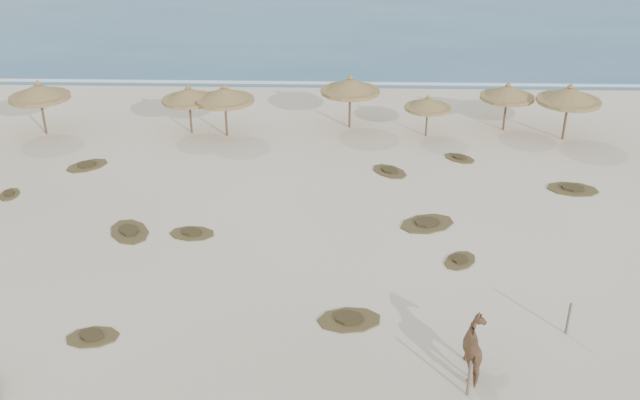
{
  "coord_description": "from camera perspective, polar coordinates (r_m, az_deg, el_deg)",
  "views": [
    {
      "loc": [
        1.17,
        -21.34,
        14.45
      ],
      "look_at": [
        0.37,
        5.0,
        1.43
      ],
      "focal_mm": 40.0,
      "sensor_mm": 36.0,
      "label": 1
    }
  ],
  "objects": [
    {
      "name": "scrub_8",
      "position": [
        36.09,
        -23.6,
        0.44
      ],
      "size": [
        1.1,
        1.5,
        0.16
      ],
      "rotation": [
        0.0,
        0.0,
        1.72
      ],
      "color": "brown",
      "rests_on": "ground"
    },
    {
      "name": "palapa_0",
      "position": [
        42.57,
        -21.56,
        8.03
      ],
      "size": [
        3.58,
        3.58,
        3.12
      ],
      "rotation": [
        0.0,
        0.0,
        -0.08
      ],
      "color": "brown",
      "rests_on": "ground"
    },
    {
      "name": "horse",
      "position": [
        22.59,
        12.48,
        -11.65
      ],
      "size": [
        0.92,
        1.92,
        1.59
      ],
      "primitive_type": "imported",
      "rotation": [
        0.0,
        0.0,
        3.18
      ],
      "color": "#906241",
      "rests_on": "ground"
    },
    {
      "name": "scrub_10",
      "position": [
        37.71,
        11.09,
        3.33
      ],
      "size": [
        2.0,
        1.93,
        0.16
      ],
      "rotation": [
        0.0,
        0.0,
        2.43
      ],
      "color": "brown",
      "rests_on": "ground"
    },
    {
      "name": "scrub_4",
      "position": [
        28.39,
        11.13,
        -4.75
      ],
      "size": [
        1.83,
        1.94,
        0.16
      ],
      "rotation": [
        0.0,
        0.0,
        0.92
      ],
      "color": "brown",
      "rests_on": "ground"
    },
    {
      "name": "scrub_2",
      "position": [
        30.23,
        -10.2,
        -2.62
      ],
      "size": [
        1.98,
        1.36,
        0.16
      ],
      "rotation": [
        0.0,
        0.0,
        3.07
      ],
      "color": "brown",
      "rests_on": "ground"
    },
    {
      "name": "palapa_5",
      "position": [
        41.58,
        14.77,
        8.3
      ],
      "size": [
        3.64,
        3.64,
        2.86
      ],
      "rotation": [
        0.0,
        0.0,
        -0.22
      ],
      "color": "brown",
      "rests_on": "ground"
    },
    {
      "name": "palapa_6",
      "position": [
        41.06,
        19.32,
        7.88
      ],
      "size": [
        3.59,
        3.59,
        3.22
      ],
      "rotation": [
        0.0,
        0.0,
        -0.04
      ],
      "color": "brown",
      "rests_on": "ground"
    },
    {
      "name": "palapa_2",
      "position": [
        39.69,
        -7.64,
        8.31
      ],
      "size": [
        4.01,
        4.01,
        3.04
      ],
      "rotation": [
        0.0,
        0.0,
        0.28
      ],
      "color": "brown",
      "rests_on": "ground"
    },
    {
      "name": "scrub_11",
      "position": [
        24.99,
        -17.74,
        -10.37
      ],
      "size": [
        1.9,
        1.38,
        0.16
      ],
      "rotation": [
        0.0,
        0.0,
        0.14
      ],
      "color": "brown",
      "rests_on": "ground"
    },
    {
      "name": "palapa_3",
      "position": [
        40.64,
        2.43,
        9.08
      ],
      "size": [
        3.86,
        3.86,
        3.15
      ],
      "rotation": [
        0.0,
        0.0,
        0.16
      ],
      "color": "brown",
      "rests_on": "ground"
    },
    {
      "name": "scrub_9",
      "position": [
        24.62,
        2.36,
        -9.53
      ],
      "size": [
        2.42,
        1.77,
        0.16
      ],
      "rotation": [
        0.0,
        0.0,
        0.16
      ],
      "color": "brown",
      "rests_on": "ground"
    },
    {
      "name": "fence_post_near",
      "position": [
        21.8,
        11.84,
        -13.8
      ],
      "size": [
        0.09,
        0.09,
        1.22
      ],
      "primitive_type": "cylinder",
      "rotation": [
        0.0,
        0.0,
        -0.02
      ],
      "color": "#62584A",
      "rests_on": "ground"
    },
    {
      "name": "ground",
      "position": [
        25.8,
        -1.18,
        -7.78
      ],
      "size": [
        160.0,
        160.0,
        0.0
      ],
      "primitive_type": "plane",
      "color": "beige",
      "rests_on": "ground"
    },
    {
      "name": "foam_line",
      "position": [
        49.51,
        0.31,
        9.32
      ],
      "size": [
        70.0,
        0.6,
        0.01
      ],
      "primitive_type": "cube",
      "color": "white",
      "rests_on": "ground"
    },
    {
      "name": "palapa_4",
      "position": [
        39.88,
        8.63,
        7.61
      ],
      "size": [
        2.67,
        2.67,
        2.42
      ],
      "rotation": [
        0.0,
        0.0,
        0.03
      ],
      "color": "brown",
      "rests_on": "ground"
    },
    {
      "name": "scrub_6",
      "position": [
        38.0,
        -18.13,
        2.65
      ],
      "size": [
        2.53,
        2.51,
        0.16
      ],
      "rotation": [
        0.0,
        0.0,
        0.77
      ],
      "color": "brown",
      "rests_on": "ground"
    },
    {
      "name": "palapa_1",
      "position": [
        40.49,
        -10.46,
        8.24
      ],
      "size": [
        3.23,
        3.23,
        2.84
      ],
      "rotation": [
        0.0,
        0.0,
        0.07
      ],
      "color": "brown",
      "rests_on": "ground"
    },
    {
      "name": "scrub_1",
      "position": [
        30.94,
        -15.01,
        -2.43
      ],
      "size": [
        2.49,
        2.79,
        0.16
      ],
      "rotation": [
        0.0,
        0.0,
        2.1
      ],
      "color": "brown",
      "rests_on": "ground"
    },
    {
      "name": "scrub_7",
      "position": [
        35.63,
        5.58,
        2.32
      ],
      "size": [
        2.32,
        2.39,
        0.16
      ],
      "rotation": [
        0.0,
        0.0,
        2.28
      ],
      "color": "brown",
      "rests_on": "ground"
    },
    {
      "name": "fence_post_far",
      "position": [
        25.08,
        19.25,
        -8.94
      ],
      "size": [
        0.1,
        0.1,
        1.19
      ],
      "primitive_type": "cylinder",
      "rotation": [
        0.0,
        0.0,
        -0.13
      ],
      "color": "#62584A",
      "rests_on": "ground"
    },
    {
      "name": "scrub_5",
      "position": [
        35.65,
        19.55,
        0.85
      ],
      "size": [
        2.62,
        1.92,
        0.16
      ],
      "rotation": [
        0.0,
        0.0,
        2.99
      ],
      "color": "brown",
      "rests_on": "ground"
    },
    {
      "name": "scrub_3",
      "position": [
        30.85,
        8.55,
        -1.86
      ],
      "size": [
        2.96,
        2.56,
        0.16
      ],
      "rotation": [
        0.0,
        0.0,
        0.46
      ],
      "color": "brown",
      "rests_on": "ground"
    }
  ]
}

